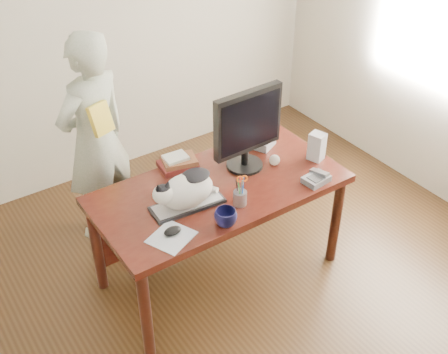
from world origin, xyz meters
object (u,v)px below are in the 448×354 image
at_px(desk, 213,198).
at_px(calculator, 258,141).
at_px(baseball, 275,160).
at_px(cat, 185,190).
at_px(phone, 317,178).
at_px(monitor, 248,126).
at_px(coffee_mug, 226,218).
at_px(pen_cup, 240,196).
at_px(book_stack, 178,162).
at_px(person, 95,141).
at_px(mouse, 173,231).
at_px(speaker, 317,147).
at_px(keyboard, 187,204).

distance_m(desk, calculator, 0.56).
relative_size(desk, baseball, 22.08).
relative_size(cat, phone, 2.51).
bearing_deg(monitor, calculator, 36.38).
bearing_deg(calculator, coffee_mug, -164.86).
relative_size(pen_cup, book_stack, 0.79).
bearing_deg(book_stack, calculator, 3.77).
bearing_deg(person, book_stack, 102.93).
relative_size(pen_cup, phone, 1.19).
height_order(cat, baseball, cat).
relative_size(mouse, baseball, 1.69).
bearing_deg(phone, pen_cup, 164.95).
relative_size(coffee_mug, baseball, 1.80).
bearing_deg(calculator, phone, -111.84).
xyz_separation_m(coffee_mug, person, (-0.27, 1.21, -0.01)).
relative_size(cat, person, 0.28).
height_order(speaker, calculator, speaker).
bearing_deg(speaker, person, 121.05).
bearing_deg(book_stack, monitor, -24.02).
bearing_deg(mouse, pen_cup, -22.06).
bearing_deg(calculator, monitor, -167.63).
bearing_deg(coffee_mug, cat, 111.52).
bearing_deg(speaker, coffee_mug, 175.45).
relative_size(cat, monitor, 0.79).
height_order(phone, calculator, phone).
xyz_separation_m(desk, coffee_mug, (-0.18, -0.41, 0.20)).
xyz_separation_m(desk, speaker, (0.71, -0.18, 0.25)).
xyz_separation_m(monitor, person, (-0.72, 0.81, -0.27)).
bearing_deg(pen_cup, mouse, -178.70).
bearing_deg(baseball, speaker, -20.21).
xyz_separation_m(mouse, calculator, (0.97, 0.49, 0.01)).
distance_m(mouse, person, 1.11).
xyz_separation_m(book_stack, person, (-0.34, 0.55, 0.01)).
distance_m(monitor, coffee_mug, 0.66).
bearing_deg(keyboard, calculator, 27.38).
distance_m(speaker, baseball, 0.30).
bearing_deg(cat, calculator, 27.06).
bearing_deg(desk, baseball, -10.77).
bearing_deg(desk, keyboard, -153.00).
relative_size(desk, person, 1.01).
height_order(cat, book_stack, cat).
height_order(monitor, coffee_mug, monitor).
relative_size(cat, pen_cup, 2.10).
distance_m(mouse, speaker, 1.20).
bearing_deg(pen_cup, coffee_mug, -148.51).
bearing_deg(keyboard, baseball, 9.49).
bearing_deg(monitor, book_stack, 143.73).
bearing_deg(keyboard, person, 105.81).
height_order(pen_cup, person, person).
height_order(desk, speaker, speaker).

